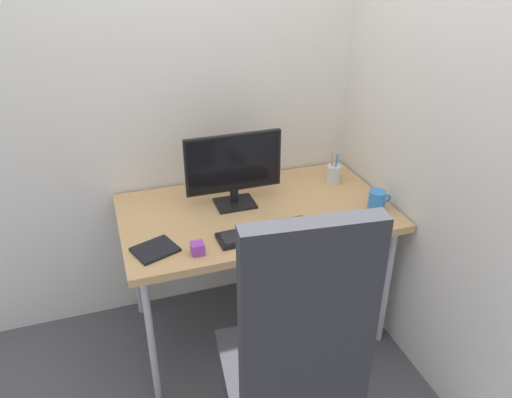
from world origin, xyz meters
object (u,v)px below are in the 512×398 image
object	(u,v)px
filing_cabinet	(326,273)
monitor	(234,167)
desk_clamp_accessory	(198,248)
coffee_mug	(377,201)
pen_holder	(334,174)
keyboard	(265,232)
notebook	(155,250)
mouse	(348,220)
office_chair	(294,357)

from	to	relation	value
filing_cabinet	monitor	distance (m)	0.82
desk_clamp_accessory	monitor	bearing A→B (deg)	53.88
coffee_mug	pen_holder	bearing A→B (deg)	100.22
keyboard	desk_clamp_accessory	world-z (taller)	desk_clamp_accessory
monitor	notebook	bearing A→B (deg)	-146.21
coffee_mug	desk_clamp_accessory	bearing A→B (deg)	-174.48
filing_cabinet	desk_clamp_accessory	bearing A→B (deg)	-161.31
notebook	filing_cabinet	bearing A→B (deg)	-9.63
mouse	pen_holder	bearing A→B (deg)	77.90
filing_cabinet	pen_holder	world-z (taller)	pen_holder
office_chair	desk_clamp_accessory	bearing A→B (deg)	110.60
filing_cabinet	mouse	xyz separation A→B (m)	(-0.03, -0.23, 0.47)
office_chair	filing_cabinet	xyz separation A→B (m)	(0.53, 0.81, -0.34)
monitor	pen_holder	bearing A→B (deg)	6.12
notebook	office_chair	bearing A→B (deg)	-79.89
keyboard	coffee_mug	world-z (taller)	coffee_mug
mouse	coffee_mug	distance (m)	0.20
office_chair	mouse	bearing A→B (deg)	49.25
keyboard	pen_holder	distance (m)	0.64
office_chair	pen_holder	world-z (taller)	office_chair
filing_cabinet	coffee_mug	bearing A→B (deg)	-46.88
monitor	pen_holder	distance (m)	0.59
office_chair	monitor	distance (m)	0.98
filing_cabinet	coffee_mug	distance (m)	0.55
keyboard	coffee_mug	size ratio (longest dim) A/B	3.72
pen_holder	desk_clamp_accessory	bearing A→B (deg)	-152.92
pen_holder	keyboard	bearing A→B (deg)	-144.29
office_chair	keyboard	size ratio (longest dim) A/B	2.85
office_chair	notebook	size ratio (longest dim) A/B	7.19
coffee_mug	desk_clamp_accessory	distance (m)	0.90
keyboard	mouse	xyz separation A→B (m)	(0.40, -0.03, 0.01)
keyboard	coffee_mug	distance (m)	0.58
monitor	mouse	distance (m)	0.59
coffee_mug	desk_clamp_accessory	size ratio (longest dim) A/B	2.20
office_chair	mouse	distance (m)	0.78
filing_cabinet	monitor	size ratio (longest dim) A/B	1.19
pen_holder	notebook	bearing A→B (deg)	-160.68
mouse	notebook	world-z (taller)	mouse
pen_holder	coffee_mug	world-z (taller)	pen_holder
monitor	keyboard	xyz separation A→B (m)	(0.05, -0.31, -0.19)
office_chair	pen_holder	bearing A→B (deg)	57.69
monitor	filing_cabinet	bearing A→B (deg)	-13.60
monitor	desk_clamp_accessory	xyz separation A→B (m)	(-0.27, -0.37, -0.17)
office_chair	coffee_mug	bearing A→B (deg)	43.33
filing_cabinet	coffee_mug	xyz separation A→B (m)	(0.15, -0.16, 0.51)
filing_cabinet	notebook	distance (m)	1.03
office_chair	keyboard	distance (m)	0.64
office_chair	notebook	distance (m)	0.75
pen_holder	mouse	bearing A→B (deg)	-106.95
keyboard	mouse	size ratio (longest dim) A/B	4.34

